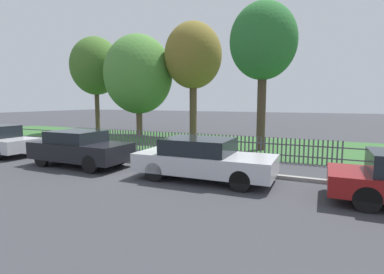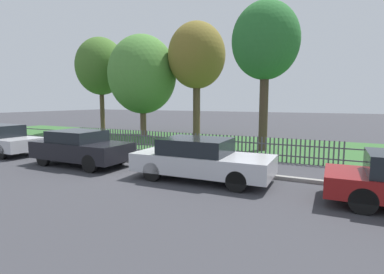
# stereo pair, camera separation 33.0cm
# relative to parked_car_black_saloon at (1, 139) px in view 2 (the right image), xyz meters

# --- Properties ---
(ground_plane) EXTENTS (120.00, 120.00, 0.00)m
(ground_plane) POSITION_rel_parked_car_black_saloon_xyz_m (7.87, 1.14, -0.72)
(ground_plane) COLOR #38383D
(kerb_stone) EXTENTS (43.17, 0.20, 0.12)m
(kerb_stone) POSITION_rel_parked_car_black_saloon_xyz_m (7.87, 1.24, -0.66)
(kerb_stone) COLOR gray
(kerb_stone) RESTS_ON ground
(grass_strip) EXTENTS (43.17, 8.16, 0.01)m
(grass_strip) POSITION_rel_parked_car_black_saloon_xyz_m (7.87, 8.19, -0.71)
(grass_strip) COLOR #33602D
(grass_strip) RESTS_ON ground
(park_fence) EXTENTS (43.17, 0.05, 1.03)m
(park_fence) POSITION_rel_parked_car_black_saloon_xyz_m (7.87, 4.13, -0.20)
(park_fence) COLOR #4C4C51
(park_fence) RESTS_ON ground
(parked_car_black_saloon) EXTENTS (4.28, 1.79, 1.41)m
(parked_car_black_saloon) POSITION_rel_parked_car_black_saloon_xyz_m (0.00, 0.00, 0.00)
(parked_car_black_saloon) COLOR #BCBCC1
(parked_car_black_saloon) RESTS_ON ground
(parked_car_navy_estate) EXTENTS (4.02, 1.77, 1.39)m
(parked_car_navy_estate) POSITION_rel_parked_car_black_saloon_xyz_m (5.43, -0.09, 0.01)
(parked_car_navy_estate) COLOR black
(parked_car_navy_estate) RESTS_ON ground
(parked_car_red_compact) EXTENTS (4.55, 1.96, 1.36)m
(parked_car_red_compact) POSITION_rel_parked_car_black_saloon_xyz_m (10.65, 0.04, -0.02)
(parked_car_red_compact) COLOR #BCBCC1
(parked_car_red_compact) RESTS_ON ground
(covered_motorcycle) EXTENTS (1.78, 0.90, 0.97)m
(covered_motorcycle) POSITION_rel_parked_car_black_saloon_xyz_m (10.36, 2.13, -0.12)
(covered_motorcycle) COLOR black
(covered_motorcycle) RESTS_ON ground
(tree_nearest_kerb) EXTENTS (4.05, 4.05, 7.72)m
(tree_nearest_kerb) POSITION_rel_parked_car_black_saloon_xyz_m (-3.28, 10.40, 4.65)
(tree_nearest_kerb) COLOR brown
(tree_nearest_kerb) RESTS_ON ground
(tree_behind_motorcycle) EXTENTS (4.92, 4.92, 7.30)m
(tree_behind_motorcycle) POSITION_rel_parked_car_black_saloon_xyz_m (1.56, 9.46, 3.74)
(tree_behind_motorcycle) COLOR brown
(tree_behind_motorcycle) RESTS_ON ground
(tree_mid_park) EXTENTS (3.91, 3.91, 7.89)m
(tree_mid_park) POSITION_rel_parked_car_black_saloon_xyz_m (5.61, 10.14, 4.87)
(tree_mid_park) COLOR brown
(tree_mid_park) RESTS_ON ground
(tree_far_left) EXTENTS (3.37, 3.37, 7.50)m
(tree_far_left) POSITION_rel_parked_car_black_saloon_xyz_m (11.05, 6.80, 4.78)
(tree_far_left) COLOR #473828
(tree_far_left) RESTS_ON ground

